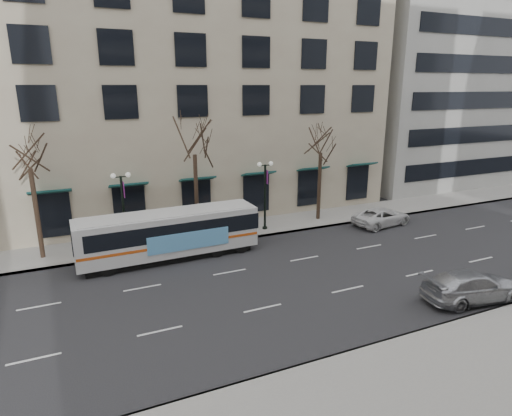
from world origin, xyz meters
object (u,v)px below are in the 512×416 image
lamp_post_left (124,208)px  white_pickup (382,217)px  city_bus (170,233)px  tree_far_right (321,140)px  tree_far_mid (194,140)px  tree_far_left (28,153)px  silver_car (473,286)px  lamp_post_right (265,192)px

lamp_post_left → white_pickup: bearing=-7.3°
city_bus → white_pickup: city_bus is taller
white_pickup → lamp_post_left: bearing=74.7°
tree_far_right → city_bus: size_ratio=0.72×
lamp_post_left → tree_far_mid: bearing=6.9°
tree_far_left → tree_far_right: 20.00m
tree_far_left → lamp_post_left: 6.29m
tree_far_left → silver_car: tree_far_left is taller
tree_far_right → white_pickup: (3.89, -3.03, -5.75)m
lamp_post_left → city_bus: bearing=-45.2°
city_bus → white_pickup: bearing=-1.5°
tree_far_mid → white_pickup: (13.89, -3.03, -6.23)m
tree_far_left → tree_far_right: (20.00, 0.00, -0.28)m
tree_far_right → city_bus: tree_far_right is taller
tree_far_right → city_bus: (-12.60, -3.00, -4.78)m
lamp_post_right → city_bus: (-7.61, -2.40, -1.30)m
lamp_post_right → city_bus: bearing=-162.5°
tree_far_right → lamp_post_left: size_ratio=1.55×
lamp_post_left → white_pickup: (18.88, -2.43, -2.27)m
white_pickup → tree_far_right: bearing=44.1°
lamp_post_right → city_bus: 8.09m
lamp_post_left → lamp_post_right: bearing=0.0°
tree_far_left → white_pickup: (23.89, -3.03, -6.02)m
lamp_post_right → city_bus: lamp_post_right is taller
tree_far_mid → tree_far_right: (10.00, -0.00, -0.48)m
tree_far_left → lamp_post_right: size_ratio=1.60×
tree_far_left → tree_far_right: tree_far_left is taller
white_pickup → lamp_post_right: bearing=66.7°
tree_far_right → silver_car: size_ratio=1.52×
tree_far_right → white_pickup: bearing=-37.9°
tree_far_mid → city_bus: bearing=-130.9°
lamp_post_right → lamp_post_left: bearing=180.0°
tree_far_left → lamp_post_left: tree_far_left is taller
tree_far_left → city_bus: bearing=-22.1°
lamp_post_right → white_pickup: (8.88, -2.43, -2.27)m
lamp_post_right → silver_car: (5.01, -13.97, -2.18)m
silver_car → lamp_post_right: bearing=27.4°
tree_far_mid → lamp_post_left: tree_far_mid is taller
tree_far_mid → city_bus: size_ratio=0.77×
lamp_post_left → lamp_post_right: (10.00, 0.00, 0.00)m
tree_far_mid → silver_car: tree_far_mid is taller
tree_far_mid → white_pickup: bearing=-12.3°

